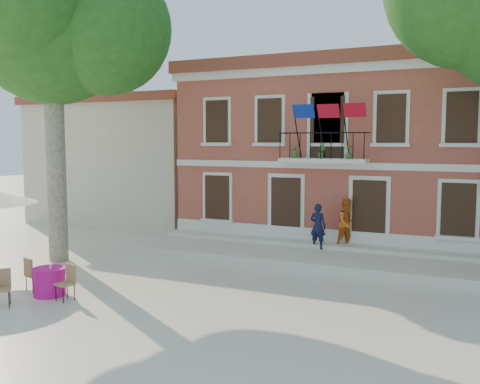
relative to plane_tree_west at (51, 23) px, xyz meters
name	(u,v)px	position (x,y,z in m)	size (l,w,h in m)	color
ground	(202,285)	(6.18, -0.70, -8.19)	(90.00, 90.00, 0.00)	beige
main_building	(352,151)	(8.18, 9.29, -4.41)	(13.50, 9.59, 7.50)	#B95042
neighbor_west	(148,159)	(-3.32, 10.30, -4.97)	(9.40, 9.40, 6.40)	beige
terrace	(313,257)	(8.18, 3.70, -8.04)	(14.00, 3.40, 0.30)	silver
plane_tree_west	(51,23)	(0.00, 0.00, 0.00)	(5.65, 5.65, 11.09)	#A59E84
pedestrian_navy	(318,226)	(8.12, 4.44, -7.06)	(0.60, 0.40, 1.65)	#0F1635
pedestrian_orange	(348,223)	(9.08, 5.00, -6.98)	(0.89, 0.69, 1.82)	orange
cafe_table_0	(49,280)	(2.92, -3.40, -7.77)	(1.96, 0.90, 0.95)	#E9168C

